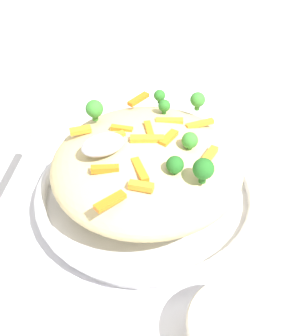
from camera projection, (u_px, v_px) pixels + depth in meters
The scene contains 26 objects.
ground_plane at pixel (147, 204), 0.64m from camera, with size 2.40×2.40×0.00m, color silver.
serving_bowl at pixel (147, 195), 0.63m from camera, with size 0.31×0.31×0.04m.
pasta_mound at pixel (147, 166), 0.59m from camera, with size 0.26×0.25×0.08m, color #DBC689.
carrot_piece_0 at pixel (110, 201), 0.49m from camera, with size 0.04×0.01×0.01m, color orange.
carrot_piece_1 at pixel (169, 138), 0.57m from camera, with size 0.03×0.01×0.01m, color orange.
carrot_piece_2 at pixel (140, 170), 0.53m from camera, with size 0.04×0.01×0.01m, color orange.
carrot_piece_3 at pixel (198, 122), 0.60m from camera, with size 0.04×0.01×0.01m, color orange.
carrot_piece_4 at pixel (105, 169), 0.53m from camera, with size 0.03×0.01×0.01m, color orange.
carrot_piece_5 at pixel (149, 130), 0.58m from camera, with size 0.04×0.01×0.01m, color orange.
carrot_piece_6 at pixel (150, 139), 0.56m from camera, with size 0.04×0.01×0.01m, color orange.
carrot_piece_7 at pixel (80, 130), 0.59m from camera, with size 0.03×0.01×0.01m, color orange.
carrot_piece_8 at pixel (113, 137), 0.57m from camera, with size 0.03×0.01×0.01m, color orange.
carrot_piece_9 at pixel (122, 129), 0.58m from camera, with size 0.03×0.01×0.01m, color orange.
carrot_piece_10 at pixel (138, 99), 0.65m from camera, with size 0.04×0.01×0.01m, color orange.
carrot_piece_11 at pixel (210, 154), 0.55m from camera, with size 0.03×0.01×0.01m, color orange.
carrot_piece_12 at pixel (141, 186), 0.51m from camera, with size 0.03×0.01×0.01m, color orange.
carrot_piece_13 at pixel (169, 121), 0.60m from camera, with size 0.04×0.01×0.01m, color orange.
broccoli_floret_0 at pixel (190, 141), 0.55m from camera, with size 0.02×0.02×0.03m.
broccoli_floret_1 at pixel (198, 100), 0.62m from camera, with size 0.02×0.02×0.03m.
broccoli_floret_2 at pixel (203, 169), 0.51m from camera, with size 0.03×0.03×0.03m.
broccoli_floret_3 at pixel (94, 109), 0.60m from camera, with size 0.02×0.02×0.03m.
broccoli_floret_4 at pixel (178, 164), 0.52m from camera, with size 0.02×0.02×0.02m.
broccoli_floret_5 at pixel (164, 106), 0.62m from camera, with size 0.02×0.02×0.02m.
broccoli_floret_6 at pixel (160, 96), 0.64m from camera, with size 0.02×0.02×0.02m.
serving_spoon at pixel (76, 137), 0.53m from camera, with size 0.14×0.16×0.09m.
companion_bowl at pixel (240, 335), 0.46m from camera, with size 0.11×0.11×0.05m.
Camera 1 is at (0.23, 0.38, 0.46)m, focal length 47.62 mm.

